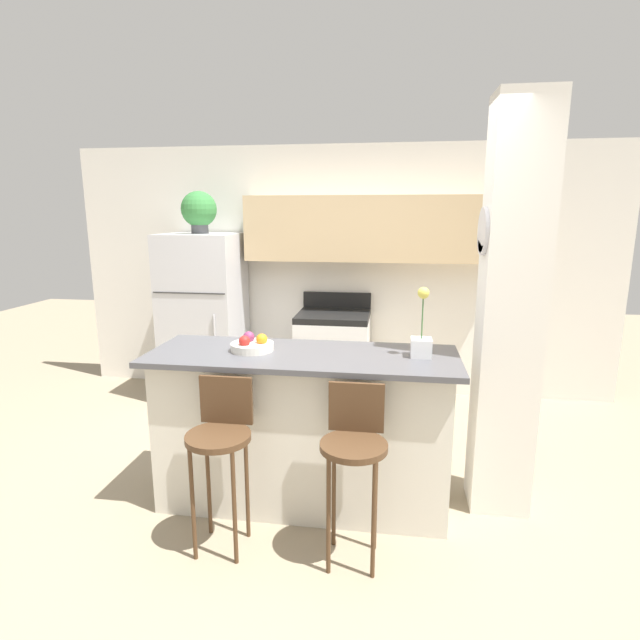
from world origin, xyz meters
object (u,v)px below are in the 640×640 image
(potted_plant_on_fridge, at_px, (199,210))
(orchid_vase, at_px, (421,339))
(stove_range, at_px, (333,357))
(refrigerator, at_px, (204,317))
(bar_stool_right, at_px, (354,447))
(fruit_bowl, at_px, (252,345))
(bar_stool_left, at_px, (221,438))
(trash_bin, at_px, (256,389))

(potted_plant_on_fridge, xyz_separation_m, orchid_vase, (2.08, -1.75, -0.77))
(stove_range, bearing_deg, refrigerator, -177.93)
(stove_range, distance_m, bar_stool_right, 2.38)
(refrigerator, height_order, fruit_bowl, refrigerator)
(refrigerator, relative_size, bar_stool_right, 1.72)
(bar_stool_left, distance_m, trash_bin, 2.13)
(orchid_vase, height_order, fruit_bowl, orchid_vase)
(potted_plant_on_fridge, bearing_deg, stove_range, 2.06)
(bar_stool_left, distance_m, orchid_vase, 1.32)
(bar_stool_right, height_order, orchid_vase, orchid_vase)
(bar_stool_right, bearing_deg, bar_stool_left, 180.00)
(bar_stool_right, xyz_separation_m, fruit_bowl, (-0.70, 0.52, 0.40))
(bar_stool_left, relative_size, potted_plant_on_fridge, 2.39)
(orchid_vase, bearing_deg, fruit_bowl, -178.83)
(refrigerator, height_order, potted_plant_on_fridge, potted_plant_on_fridge)
(bar_stool_right, relative_size, fruit_bowl, 3.58)
(refrigerator, relative_size, potted_plant_on_fridge, 4.12)
(refrigerator, distance_m, stove_range, 1.38)
(potted_plant_on_fridge, relative_size, trash_bin, 1.07)
(stove_range, xyz_separation_m, orchid_vase, (0.75, -1.80, 0.67))
(stove_range, distance_m, potted_plant_on_fridge, 1.96)
(stove_range, relative_size, bar_stool_left, 1.09)
(orchid_vase, relative_size, fruit_bowl, 1.57)
(stove_range, height_order, bar_stool_left, stove_range)
(bar_stool_left, bearing_deg, bar_stool_right, 0.00)
(bar_stool_right, bearing_deg, refrigerator, 126.85)
(bar_stool_right, xyz_separation_m, orchid_vase, (0.36, 0.54, 0.48))
(orchid_vase, distance_m, trash_bin, 2.31)
(stove_range, bearing_deg, trash_bin, -157.49)
(fruit_bowl, height_order, trash_bin, fruit_bowl)
(refrigerator, relative_size, bar_stool_left, 1.72)
(refrigerator, distance_m, orchid_vase, 2.73)
(trash_bin, bearing_deg, bar_stool_right, -61.08)
(refrigerator, bearing_deg, bar_stool_right, -53.15)
(refrigerator, height_order, bar_stool_right, refrigerator)
(refrigerator, distance_m, bar_stool_right, 2.87)
(stove_range, relative_size, potted_plant_on_fridge, 2.62)
(potted_plant_on_fridge, distance_m, trash_bin, 1.83)
(refrigerator, xyz_separation_m, trash_bin, (0.59, -0.26, -0.65))
(stove_range, relative_size, trash_bin, 2.82)
(bar_stool_right, distance_m, potted_plant_on_fridge, 3.13)
(refrigerator, xyz_separation_m, potted_plant_on_fridge, (-0.00, 0.00, 1.06))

